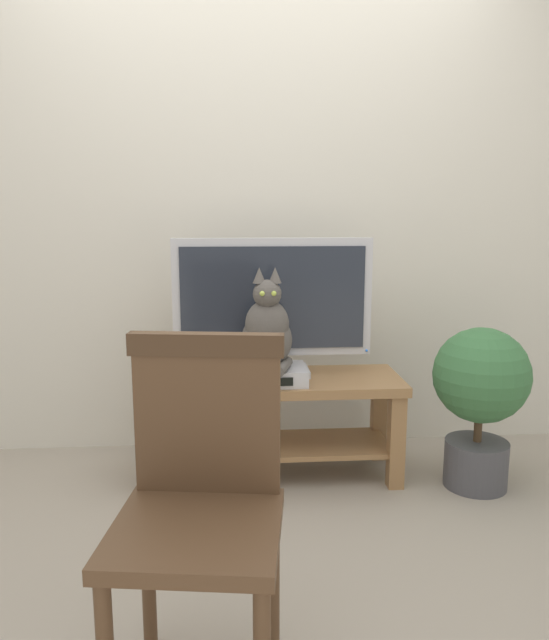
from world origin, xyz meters
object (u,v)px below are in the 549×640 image
Objects in this scene: media_box at (267,375)px; potted_plant at (480,392)px; tv_stand at (274,408)px; tv at (273,303)px; cat at (267,331)px; wooden_chair at (201,488)px; book_stack at (180,373)px.

potted_plant reaches higher than media_box.
tv reaches higher than tv_stand.
tv_stand is at bearing 67.71° from cat.
cat is (-0.04, -0.15, -0.10)m from tv.
potted_plant is at bearing -5.60° from cat.
tv reaches higher than potted_plant.
cat is 0.99m from potted_plant.
potted_plant is at bearing -6.43° from media_box.
tv is 1.25× the size of potted_plant.
cat is at bearing -103.43° from tv.
cat reaches higher than media_box.
media_box is 0.48× the size of potted_plant.
tv reaches higher than media_box.
wooden_chair is at bearing -101.72° from media_box.
book_stack is (-0.15, 1.22, -0.02)m from wooden_chair.
wooden_chair is (-0.28, -1.24, 0.21)m from tv_stand.
tv is at bearing 89.98° from tv_stand.
tv_stand is 2.62× the size of cat.
media_box is at bearing -116.75° from tv_stand.
wooden_chair is at bearing -138.37° from potted_plant.
potted_plant is at bearing -14.83° from tv.
cat is 0.45m from book_stack.
cat reaches higher than potted_plant.
potted_plant is (0.91, -0.18, 0.11)m from tv_stand.
media_box is (-0.04, -0.07, 0.18)m from tv_stand.
wooden_chair reaches higher than media_box.
cat is 0.49× the size of wooden_chair.
media_box is at bearing 94.57° from cat.
cat is at bearing -112.29° from tv_stand.
book_stack is (-0.39, 0.06, 0.00)m from media_box.
cat is (-0.04, -0.09, 0.38)m from tv_stand.
tv_stand is at bearing -90.02° from tv.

